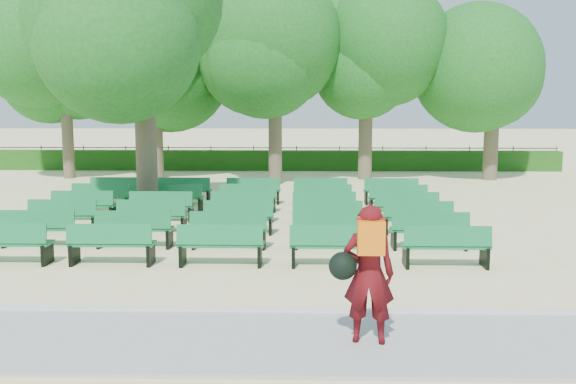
# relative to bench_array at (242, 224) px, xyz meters

# --- Properties ---
(ground) EXTENTS (120.00, 120.00, 0.00)m
(ground) POSITION_rel_bench_array_xyz_m (0.22, -0.41, -0.08)
(ground) COLOR beige
(paving) EXTENTS (30.00, 2.20, 0.06)m
(paving) POSITION_rel_bench_array_xyz_m (0.22, -7.81, -0.05)
(paving) COLOR #A3A29F
(paving) RESTS_ON ground
(curb) EXTENTS (30.00, 0.12, 0.10)m
(curb) POSITION_rel_bench_array_xyz_m (0.22, -6.66, -0.03)
(curb) COLOR silver
(curb) RESTS_ON ground
(hedge) EXTENTS (26.00, 0.70, 0.90)m
(hedge) POSITION_rel_bench_array_xyz_m (0.22, 13.59, 0.37)
(hedge) COLOR #1D5315
(hedge) RESTS_ON ground
(fence) EXTENTS (26.00, 0.10, 1.02)m
(fence) POSITION_rel_bench_array_xyz_m (0.22, 13.99, -0.08)
(fence) COLOR black
(fence) RESTS_ON ground
(tree_line) EXTENTS (21.80, 6.80, 7.04)m
(tree_line) POSITION_rel_bench_array_xyz_m (0.22, 9.59, -0.08)
(tree_line) COLOR #1B631E
(tree_line) RESTS_ON ground
(bench_array) EXTENTS (1.68, 0.65, 1.04)m
(bench_array) POSITION_rel_bench_array_xyz_m (0.00, 0.00, 0.00)
(bench_array) COLOR #136D38
(bench_array) RESTS_ON ground
(tree_among) EXTENTS (5.40, 5.40, 7.39)m
(tree_among) POSITION_rel_bench_array_xyz_m (-2.72, 1.44, 4.86)
(tree_among) COLOR brown
(tree_among) RESTS_ON ground
(person) EXTENTS (0.87, 0.54, 1.80)m
(person) POSITION_rel_bench_array_xyz_m (2.36, -7.86, 0.90)
(person) COLOR #4E0B0F
(person) RESTS_ON ground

